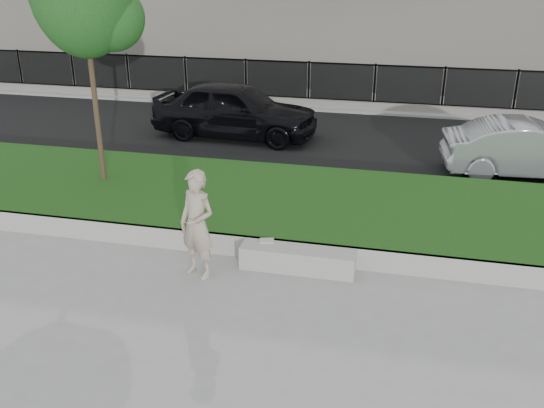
% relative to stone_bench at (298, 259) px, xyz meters
% --- Properties ---
extents(ground, '(90.00, 90.00, 0.00)m').
position_rel_stone_bench_xyz_m(ground, '(-1.20, -0.80, -0.20)').
color(ground, gray).
rests_on(ground, ground).
extents(grass_bank, '(34.00, 4.00, 0.40)m').
position_rel_stone_bench_xyz_m(grass_bank, '(-1.20, 2.20, 0.00)').
color(grass_bank, '#12370D').
rests_on(grass_bank, ground).
extents(grass_kerb, '(34.00, 0.08, 0.40)m').
position_rel_stone_bench_xyz_m(grass_kerb, '(-1.20, 0.24, 0.00)').
color(grass_kerb, '#9C9A92').
rests_on(grass_kerb, ground).
extents(street, '(34.00, 7.00, 0.04)m').
position_rel_stone_bench_xyz_m(street, '(-1.20, 7.70, -0.18)').
color(street, black).
rests_on(street, ground).
extents(far_pavement, '(34.00, 3.00, 0.12)m').
position_rel_stone_bench_xyz_m(far_pavement, '(-1.20, 12.20, -0.14)').
color(far_pavement, gray).
rests_on(far_pavement, ground).
extents(iron_fence, '(32.00, 0.30, 1.50)m').
position_rel_stone_bench_xyz_m(iron_fence, '(-1.20, 11.20, 0.34)').
color(iron_fence, slate).
rests_on(iron_fence, far_pavement).
extents(stone_bench, '(1.95, 0.49, 0.40)m').
position_rel_stone_bench_xyz_m(stone_bench, '(0.00, 0.00, 0.00)').
color(stone_bench, '#9C9A92').
rests_on(stone_bench, ground).
extents(man, '(0.79, 0.66, 1.84)m').
position_rel_stone_bench_xyz_m(man, '(-1.57, -0.55, 0.72)').
color(man, tan).
rests_on(man, ground).
extents(book, '(0.28, 0.23, 0.03)m').
position_rel_stone_bench_xyz_m(book, '(-0.57, 0.13, 0.21)').
color(book, beige).
rests_on(book, stone_bench).
extents(car_dark, '(4.79, 2.18, 1.59)m').
position_rel_stone_bench_xyz_m(car_dark, '(-3.22, 7.24, 0.64)').
color(car_dark, black).
rests_on(car_dark, street).
extents(car_silver, '(4.14, 1.86, 1.32)m').
position_rel_stone_bench_xyz_m(car_silver, '(4.47, 5.71, 0.50)').
color(car_silver, '#9799A0').
rests_on(car_silver, street).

